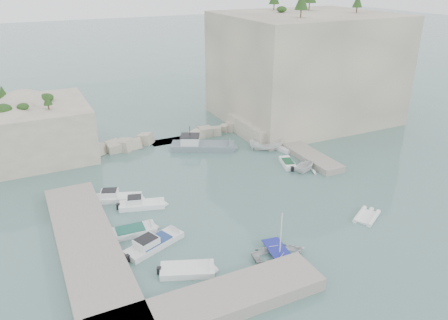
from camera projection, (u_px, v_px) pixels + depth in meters
name	position (u px, v px, depth m)	size (l,w,h in m)	color
ground	(248.00, 206.00, 46.98)	(400.00, 400.00, 0.00)	slate
cliff_east	(304.00, 67.00, 71.71)	(26.00, 22.00, 17.00)	beige
cliff_terrace	(266.00, 127.00, 66.50)	(8.00, 10.00, 2.50)	beige
outcrop_west	(27.00, 131.00, 58.13)	(16.00, 14.00, 7.00)	beige
quay_west	(88.00, 247.00, 39.13)	(5.00, 24.00, 1.10)	#9E9689
quay_south	(212.00, 304.00, 32.47)	(18.00, 4.00, 1.10)	#9E9689
ledge_east	(299.00, 150.00, 60.46)	(3.00, 16.00, 0.80)	#9E9689
breakwater	(171.00, 136.00, 64.41)	(28.00, 3.00, 1.40)	beige
motorboat_a	(118.00, 200.00, 48.06)	(5.73, 1.71, 1.40)	white
motorboat_b	(142.00, 207.00, 46.70)	(5.25, 1.72, 1.40)	white
motorboat_c	(131.00, 234.00, 41.98)	(5.29, 1.92, 0.70)	silver
motorboat_d	(154.00, 246.00, 40.10)	(6.37, 1.89, 1.40)	silver
motorboat_e	(187.00, 272.00, 36.65)	(4.95, 2.03, 0.70)	white
rowboat	(279.00, 257.00, 38.61)	(3.52, 4.94, 1.02)	silver
inflatable_dinghy	(366.00, 218.00, 44.68)	(3.72, 1.80, 0.44)	white
tender_east_a	(304.00, 171.00, 54.95)	(3.28, 3.80, 2.00)	white
tender_east_b	(288.00, 165.00, 56.66)	(4.09, 1.39, 0.70)	white
tender_east_c	(280.00, 149.00, 61.69)	(4.60, 1.49, 0.70)	white
tender_east_d	(266.00, 150.00, 61.28)	(1.83, 4.85, 1.87)	white
work_boat	(203.00, 149.00, 61.64)	(9.66, 2.85, 2.20)	slate
rowboat_mast	(281.00, 232.00, 37.56)	(0.10, 0.10, 4.20)	white
vegetation	(276.00, 7.00, 66.99)	(53.48, 13.88, 13.40)	#1E4219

